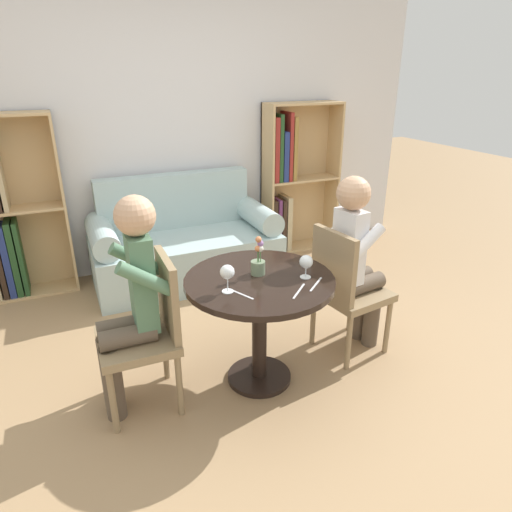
# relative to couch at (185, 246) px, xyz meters

# --- Properties ---
(ground_plane) EXTENTS (16.00, 16.00, 0.00)m
(ground_plane) POSITION_rel_couch_xyz_m (0.00, -1.66, -0.31)
(ground_plane) COLOR tan
(back_wall) EXTENTS (5.20, 0.05, 2.70)m
(back_wall) POSITION_rel_couch_xyz_m (0.00, 0.43, 1.04)
(back_wall) COLOR silver
(back_wall) RESTS_ON ground_plane
(round_table) EXTENTS (0.88, 0.88, 0.70)m
(round_table) POSITION_rel_couch_xyz_m (0.00, -1.66, 0.24)
(round_table) COLOR black
(round_table) RESTS_ON ground_plane
(couch) EXTENTS (1.63, 0.80, 0.92)m
(couch) POSITION_rel_couch_xyz_m (0.00, 0.00, 0.00)
(couch) COLOR #A8C1C1
(couch) RESTS_ON ground_plane
(bookshelf_left) EXTENTS (0.79, 0.28, 1.51)m
(bookshelf_left) POSITION_rel_couch_xyz_m (-1.44, 0.26, 0.39)
(bookshelf_left) COLOR tan
(bookshelf_left) RESTS_ON ground_plane
(bookshelf_right) EXTENTS (0.79, 0.28, 1.51)m
(bookshelf_right) POSITION_rel_couch_xyz_m (1.22, 0.27, 0.43)
(bookshelf_right) COLOR tan
(bookshelf_right) RESTS_ON ground_plane
(chair_left) EXTENTS (0.43, 0.43, 0.90)m
(chair_left) POSITION_rel_couch_xyz_m (-0.64, -1.59, 0.18)
(chair_left) COLOR #937A56
(chair_left) RESTS_ON ground_plane
(chair_right) EXTENTS (0.48, 0.48, 0.90)m
(chair_right) POSITION_rel_couch_xyz_m (0.64, -1.61, 0.18)
(chair_right) COLOR #937A56
(chair_right) RESTS_ON ground_plane
(person_left) EXTENTS (0.42, 0.34, 1.25)m
(person_left) POSITION_rel_couch_xyz_m (-0.73, -1.58, 0.36)
(person_left) COLOR brown
(person_left) RESTS_ON ground_plane
(person_right) EXTENTS (0.45, 0.38, 1.23)m
(person_right) POSITION_rel_couch_xyz_m (0.73, -1.59, 0.35)
(person_right) COLOR brown
(person_right) RESTS_ON ground_plane
(wine_glass_left) EXTENTS (0.08, 0.08, 0.16)m
(wine_glass_left) POSITION_rel_couch_xyz_m (-0.23, -1.74, 0.50)
(wine_glass_left) COLOR white
(wine_glass_left) RESTS_ON round_table
(wine_glass_right) EXTENTS (0.08, 0.08, 0.14)m
(wine_glass_right) POSITION_rel_couch_xyz_m (0.25, -1.75, 0.49)
(wine_glass_right) COLOR white
(wine_glass_right) RESTS_ON round_table
(flower_vase) EXTENTS (0.08, 0.08, 0.24)m
(flower_vase) POSITION_rel_couch_xyz_m (0.02, -1.60, 0.47)
(flower_vase) COLOR gray
(flower_vase) RESTS_ON round_table
(knife_left_setting) EXTENTS (0.15, 0.14, 0.00)m
(knife_left_setting) POSITION_rel_couch_xyz_m (0.13, -1.89, 0.39)
(knife_left_setting) COLOR silver
(knife_left_setting) RESTS_ON round_table
(fork_left_setting) EXTENTS (0.15, 0.13, 0.00)m
(fork_left_setting) POSITION_rel_couch_xyz_m (0.26, -1.86, 0.39)
(fork_left_setting) COLOR silver
(fork_left_setting) RESTS_ON round_table
(knife_right_setting) EXTENTS (0.09, 0.18, 0.00)m
(knife_right_setting) POSITION_rel_couch_xyz_m (-0.18, -1.79, 0.39)
(knife_right_setting) COLOR silver
(knife_right_setting) RESTS_ON round_table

